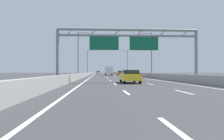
{
  "coord_description": "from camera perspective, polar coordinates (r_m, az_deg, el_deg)",
  "views": [
    {
      "loc": [
        -3.48,
        -1.03,
        1.28
      ],
      "look_at": [
        1.12,
        74.79,
        1.82
      ],
      "focal_mm": 35.69,
      "sensor_mm": 36.0,
      "label": 1
    }
  ],
  "objects": [
    {
      "name": "lane_dash_right_9",
      "position": [
        85.7,
        0.06,
        -1.26
      ],
      "size": [
        0.16,
        3.0,
        0.01
      ],
      "primitive_type": "cube",
      "color": "white",
      "rests_on": "ground_plane"
    },
    {
      "name": "lane_dash_right_15",
      "position": [
        139.63,
        -1.3,
        -0.93
      ],
      "size": [
        0.16,
        3.0,
        0.01
      ],
      "primitive_type": "cube",
      "color": "white",
      "rests_on": "ground_plane"
    },
    {
      "name": "lane_dash_right_5",
      "position": [
        49.82,
        2.61,
        -1.87
      ],
      "size": [
        0.16,
        3.0,
        0.01
      ],
      "primitive_type": "cube",
      "color": "white",
      "rests_on": "ground_plane"
    },
    {
      "name": "lane_dash_left_1",
      "position": [
        13.69,
        3.6,
        -5.74
      ],
      "size": [
        0.16,
        3.0,
        0.01
      ],
      "primitive_type": "cube",
      "color": "white",
      "rests_on": "ground_plane"
    },
    {
      "name": "red_car",
      "position": [
        43.63,
        5.69,
        -1.06
      ],
      "size": [
        1.87,
        4.68,
        1.51
      ],
      "color": "red",
      "rests_on": "ground_plane"
    },
    {
      "name": "edge_line_left",
      "position": [
        89.05,
        -4.61,
        -1.22
      ],
      "size": [
        0.16,
        176.0,
        0.01
      ],
      "primitive_type": "cube",
      "color": "white",
      "rests_on": "ground_plane"
    },
    {
      "name": "lane_dash_left_17",
      "position": [
        157.54,
        -2.86,
        -0.87
      ],
      "size": [
        0.16,
        3.0,
        0.01
      ],
      "primitive_type": "cube",
      "color": "white",
      "rests_on": "ground_plane"
    },
    {
      "name": "lane_dash_left_8",
      "position": [
        76.55,
        -2.21,
        -1.36
      ],
      "size": [
        0.16,
        3.0,
        0.01
      ],
      "primitive_type": "cube",
      "color": "white",
      "rests_on": "ground_plane"
    },
    {
      "name": "lane_dash_right_12",
      "position": [
        112.66,
        -0.78,
        -1.05
      ],
      "size": [
        0.16,
        3.0,
        0.01
      ],
      "primitive_type": "cube",
      "color": "white",
      "rests_on": "ground_plane"
    },
    {
      "name": "ground_plane",
      "position": [
        101.09,
        -1.5,
        -1.13
      ],
      "size": [
        260.0,
        260.0,
        0.0
      ],
      "primitive_type": "plane",
      "color": "#38383A"
    },
    {
      "name": "barrier_left",
      "position": [
        111.08,
        -5.23,
        -0.82
      ],
      "size": [
        0.45,
        220.0,
        0.95
      ],
      "color": "#9E9E99",
      "rests_on": "ground_plane"
    },
    {
      "name": "lane_dash_right_8",
      "position": [
        76.72,
        0.48,
        -1.36
      ],
      "size": [
        0.16,
        3.0,
        0.01
      ],
      "primitive_type": "cube",
      "color": "white",
      "rests_on": "ground_plane"
    },
    {
      "name": "lane_dash_left_10",
      "position": [
        94.55,
        -2.45,
        -1.18
      ],
      "size": [
        0.16,
        3.0,
        0.01
      ],
      "primitive_type": "cube",
      "color": "white",
      "rests_on": "ground_plane"
    },
    {
      "name": "lane_dash_right_10",
      "position": [
        94.68,
        -0.27,
        -1.18
      ],
      "size": [
        0.16,
        3.0,
        0.01
      ],
      "primitive_type": "cube",
      "color": "white",
      "rests_on": "ground_plane"
    },
    {
      "name": "streetlamp_right_far",
      "position": [
        85.96,
        3.85,
        2.34
      ],
      "size": [
        2.58,
        0.28,
        9.5
      ],
      "color": "slate",
      "rests_on": "ground_plane"
    },
    {
      "name": "lane_dash_right_16",
      "position": [
        148.62,
        -1.43,
        -0.9
      ],
      "size": [
        0.16,
        3.0,
        0.01
      ],
      "primitive_type": "cube",
      "color": "white",
      "rests_on": "ground_plane"
    },
    {
      "name": "lane_dash_left_13",
      "position": [
        121.54,
        -2.68,
        -1.01
      ],
      "size": [
        0.16,
        3.0,
        0.01
      ],
      "primitive_type": "cube",
      "color": "white",
      "rests_on": "ground_plane"
    },
    {
      "name": "lane_dash_right_17",
      "position": [
        157.62,
        -1.55,
        -0.87
      ],
      "size": [
        0.16,
        3.0,
        0.01
      ],
      "primitive_type": "cube",
      "color": "white",
      "rests_on": "ground_plane"
    },
    {
      "name": "lane_dash_left_7",
      "position": [
        67.56,
        -2.05,
        -1.49
      ],
      "size": [
        0.16,
        3.0,
        0.01
      ],
      "primitive_type": "cube",
      "color": "white",
      "rests_on": "ground_plane"
    },
    {
      "name": "lane_dash_right_7",
      "position": [
        67.74,
        1.0,
        -1.48
      ],
      "size": [
        0.16,
        3.0,
        0.01
      ],
      "primitive_type": "cube",
      "color": "white",
      "rests_on": "ground_plane"
    },
    {
      "name": "lane_dash_right_4",
      "position": [
        40.89,
        3.95,
        -2.19
      ],
      "size": [
        0.16,
        3.0,
        0.01
      ],
      "primitive_type": "cube",
      "color": "white",
      "rests_on": "ground_plane"
    },
    {
      "name": "lane_dash_right_1",
      "position": [
        14.57,
        17.85,
        -5.4
      ],
      "size": [
        0.16,
        3.0,
        0.01
      ],
      "primitive_type": "cube",
      "color": "white",
      "rests_on": "ground_plane"
    },
    {
      "name": "lane_dash_right_14",
      "position": [
        130.64,
        -1.15,
        -0.97
      ],
      "size": [
        0.16,
        3.0,
        0.01
      ],
      "primitive_type": "cube",
      "color": "white",
      "rests_on": "ground_plane"
    },
    {
      "name": "yellow_car",
      "position": [
        24.86,
        4.59,
        -1.61
      ],
      "size": [
        1.85,
        4.7,
        1.45
      ],
      "color": "yellow",
      "rests_on": "ground_plane"
    },
    {
      "name": "lane_dash_left_11",
      "position": [
        103.55,
        -2.54,
        -1.11
      ],
      "size": [
        0.16,
        3.0,
        0.01
      ],
      "primitive_type": "cube",
      "color": "white",
      "rests_on": "ground_plane"
    },
    {
      "name": "lane_dash_right_2",
      "position": [
        23.17,
        9.72,
        -3.55
      ],
      "size": [
        0.16,
        3.0,
        0.01
      ],
      "primitive_type": "cube",
      "color": "white",
      "rests_on": "ground_plane"
    },
    {
      "name": "lane_dash_left_9",
      "position": [
        85.55,
        -2.34,
        -1.26
      ],
      "size": [
        0.16,
        3.0,
        0.01
      ],
      "primitive_type": "cube",
      "color": "white",
      "rests_on": "ground_plane"
    },
    {
      "name": "lane_dash_right_6",
      "position": [
        58.78,
        1.68,
        -1.65
      ],
      "size": [
        0.16,
        3.0,
        0.01
      ],
      "primitive_type": "cube",
      "color": "white",
      "rests_on": "ground_plane"
    },
    {
      "name": "lane_dash_left_16",
      "position": [
        148.54,
        -2.82,
        -0.9
      ],
      "size": [
        0.16,
        3.0,
        0.01
      ],
      "primitive_type": "cube",
      "color": "white",
      "rests_on": "ground_plane"
    },
    {
      "name": "edge_line_right",
      "position": [
        89.46,
        2.13,
        -1.22
      ],
      "size": [
        0.16,
        176.0,
        0.01
      ],
      "primitive_type": "cube",
      "color": "white",
      "rests_on": "ground_plane"
    },
    {
      "name": "lane_dash_left_12",
      "position": [
        112.55,
        -2.61,
        -1.05
      ],
      "size": [
        0.16,
        3.0,
        0.01
      ],
      "primitive_type": "cube",
      "color": "white",
      "rests_on": "ground_plane"
    },
    {
      "name": "lane_dash_right_13",
      "position": [
        121.65,
        -0.98,
        -1.01
      ],
      "size": [
        0.16,
        3.0,
        0.01
      ],
      "primitive_type": "cube",
      "color": "white",
      "rests_on": "ground_plane"
    },
    {
      "name": "lane_dash_left_2",
      "position": [
        22.62,
        0.79,
        -3.63
      ],
      "size": [
        0.16,
        3.0,
        0.01
      ],
      "primitive_type": "cube",
      "color": "white",
      "rests_on": "ground_plane"
    },
    {
      "name": "streetlamp_left_mid",
      "position": [
        46.67,
        -8.38,
        4.66
      ],
      "size": [
        2.58,
        0.28,
        9.5
      ],
      "color": "slate",
      "rests_on": "ground_plane"
    },
    {
      "name": "streetlamp_left_far",
      "position": [
        85.35,
        -6.15,
        2.36
      ],
      "size": [
        2.58,
        0.28,
        9.5
      ],
      "color": "slate",
      "rests_on": "ground_plane"
    },
    {
      "name": "lane_dash_left_14",
      "position": [
        130.54,
        -2.73,
        -0.97
      ],
      "size": [
        0.16,
        3.0,
        0.01
      ],
      "primitive_type": "cube",
      "color": "white",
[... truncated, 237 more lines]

